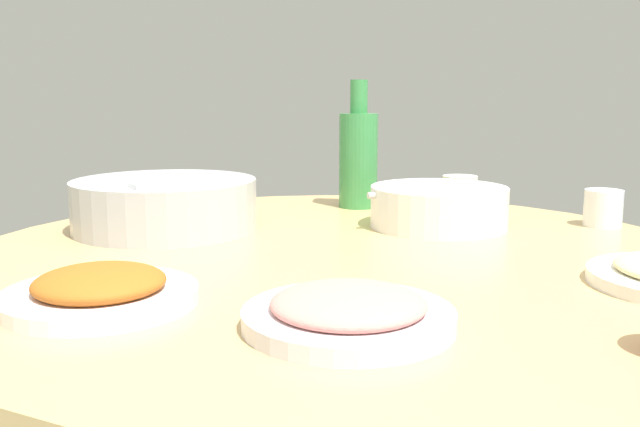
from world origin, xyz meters
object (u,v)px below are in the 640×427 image
at_px(green_bottle, 358,156).
at_px(tea_cup_side, 603,208).
at_px(soup_bowl, 439,208).
at_px(dish_stirfry, 100,290).
at_px(dish_shrimp, 348,311).
at_px(tea_cup_near, 460,191).
at_px(round_dining_table, 339,344).
at_px(rice_bowl, 165,203).

distance_m(green_bottle, tea_cup_side, 0.48).
xyz_separation_m(soup_bowl, green_bottle, (-0.25, 0.02, 0.07)).
distance_m(dish_stirfry, tea_cup_side, 0.88).
xyz_separation_m(dish_shrimp, green_bottle, (-0.57, 0.48, 0.09)).
bearing_deg(tea_cup_near, soup_bowl, -56.32).
relative_size(round_dining_table, soup_bowl, 4.59).
xyz_separation_m(tea_cup_near, tea_cup_side, (0.30, 0.05, 0.00)).
bearing_deg(round_dining_table, tea_cup_side, 77.70).
relative_size(soup_bowl, tea_cup_side, 3.82).
bearing_deg(tea_cup_side, soup_bowl, -124.55).
xyz_separation_m(dish_stirfry, green_bottle, (-0.35, 0.66, 0.09)).
bearing_deg(tea_cup_near, dish_shrimp, -55.33).
height_order(soup_bowl, tea_cup_near, soup_bowl).
height_order(round_dining_table, dish_stirfry, dish_stirfry).
xyz_separation_m(soup_bowl, tea_cup_side, (0.17, 0.24, -0.00)).
height_order(rice_bowl, green_bottle, green_bottle).
distance_m(soup_bowl, green_bottle, 0.26).
relative_size(round_dining_table, dish_shrimp, 5.29).
relative_size(tea_cup_near, tea_cup_side, 1.09).
bearing_deg(rice_bowl, dish_shrimp, -5.30).
distance_m(round_dining_table, tea_cup_side, 0.55).
bearing_deg(dish_shrimp, green_bottle, 140.22).
relative_size(soup_bowl, dish_shrimp, 1.15).
bearing_deg(soup_bowl, round_dining_table, -77.90).
distance_m(dish_stirfry, tea_cup_near, 0.86).
xyz_separation_m(rice_bowl, tea_cup_side, (0.43, 0.64, -0.01)).
bearing_deg(dish_shrimp, soup_bowl, 125.08).
relative_size(dish_stirfry, tea_cup_near, 3.04).
height_order(soup_bowl, dish_stirfry, soup_bowl).
bearing_deg(tea_cup_near, tea_cup_side, 9.56).
relative_size(dish_stirfry, tea_cup_side, 3.32).
distance_m(soup_bowl, tea_cup_near, 0.23).
height_order(soup_bowl, tea_cup_side, soup_bowl).
distance_m(round_dining_table, soup_bowl, 0.32).
bearing_deg(rice_bowl, dish_stirfry, -33.15).
relative_size(soup_bowl, green_bottle, 0.97).
relative_size(rice_bowl, tea_cup_near, 4.38).
xyz_separation_m(rice_bowl, dish_shrimp, (0.58, -0.05, -0.03)).
bearing_deg(dish_stirfry, tea_cup_near, 105.19).
distance_m(soup_bowl, tea_cup_side, 0.29).
xyz_separation_m(rice_bowl, tea_cup_near, (0.13, 0.59, -0.01)).
distance_m(round_dining_table, dish_shrimp, 0.36).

